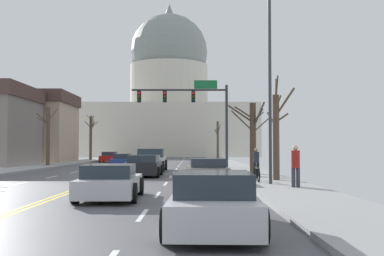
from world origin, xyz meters
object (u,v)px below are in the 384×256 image
at_px(sedan_near_03, 108,183).
at_px(sedan_near_04, 211,203).
at_px(sedan_oncoming_01, 107,157).
at_px(sedan_near_01, 142,166).
at_px(street_lamp_right, 263,69).
at_px(pedestrian_00, 254,161).
at_px(signal_gantry, 191,104).
at_px(sedan_near_02, 205,172).
at_px(pedestrian_01, 293,164).
at_px(bicycle_parked, 255,174).
at_px(pickup_truck_near_00, 148,161).
at_px(sedan_oncoming_00, 120,160).

relative_size(sedan_near_03, sedan_near_04, 0.94).
bearing_deg(sedan_oncoming_01, sedan_near_01, -76.01).
distance_m(street_lamp_right, pedestrian_00, 6.90).
bearing_deg(sedan_oncoming_01, signal_gantry, -61.53).
bearing_deg(sedan_near_02, pedestrian_01, -42.88).
relative_size(street_lamp_right, pedestrian_00, 5.55).
height_order(sedan_near_03, sedan_near_04, sedan_near_04).
relative_size(street_lamp_right, bicycle_parked, 4.93).
relative_size(sedan_near_04, pedestrian_01, 2.74).
height_order(street_lamp_right, sedan_near_04, street_lamp_right).
bearing_deg(bicycle_parked, sedan_near_04, -102.04).
bearing_deg(signal_gantry, sedan_near_01, -106.54).
xyz_separation_m(signal_gantry, street_lamp_right, (3.15, -17.66, -0.09)).
bearing_deg(sedan_oncoming_01, street_lamp_right, -69.93).
bearing_deg(sedan_near_03, sedan_oncoming_01, 100.09).
bearing_deg(sedan_near_03, pickup_truck_near_00, 91.08).
xyz_separation_m(pickup_truck_near_00, sedan_near_03, (0.36, -19.00, -0.19)).
distance_m(sedan_oncoming_01, pedestrian_01, 40.61).
distance_m(sedan_near_01, sedan_oncoming_01, 29.56).
xyz_separation_m(sedan_near_02, pedestrian_00, (2.88, 3.96, 0.43)).
bearing_deg(pedestrian_00, signal_gantry, 106.02).
xyz_separation_m(sedan_near_01, sedan_oncoming_01, (-7.14, 28.69, -0.03)).
bearing_deg(sedan_near_04, pickup_truck_near_00, 98.09).
height_order(signal_gantry, pedestrian_00, signal_gantry).
xyz_separation_m(sedan_near_01, sedan_near_02, (3.59, -6.13, -0.03)).
relative_size(street_lamp_right, pickup_truck_near_00, 1.52).
relative_size(sedan_near_02, pedestrian_00, 2.96).
distance_m(sedan_near_01, sedan_near_02, 7.11).
xyz_separation_m(sedan_oncoming_01, bicycle_parked, (13.11, -34.79, -0.09)).
height_order(sedan_near_04, sedan_oncoming_00, sedan_near_04).
relative_size(sedan_near_03, pedestrian_01, 2.57).
relative_size(pickup_truck_near_00, sedan_oncoming_00, 1.23).
relative_size(signal_gantry, street_lamp_right, 0.91).
bearing_deg(signal_gantry, pedestrian_01, -78.08).
relative_size(sedan_near_01, sedan_oncoming_01, 0.99).
bearing_deg(signal_gantry, bicycle_parked, -79.49).
bearing_deg(bicycle_parked, pickup_truck_near_00, 115.91).
bearing_deg(sedan_near_02, sedan_oncoming_01, 107.14).
distance_m(pickup_truck_near_00, sedan_near_03, 19.00).
xyz_separation_m(street_lamp_right, sedan_near_02, (-2.53, 1.51, -4.62)).
distance_m(signal_gantry, bicycle_parked, 17.09).
height_order(signal_gantry, sedan_near_02, signal_gantry).
relative_size(street_lamp_right, sedan_near_02, 1.87).
xyz_separation_m(sedan_near_02, bicycle_parked, (2.38, 0.03, -0.10)).
height_order(sedan_near_03, bicycle_parked, sedan_near_03).
height_order(street_lamp_right, sedan_oncoming_01, street_lamp_right).
distance_m(street_lamp_right, sedan_oncoming_00, 25.74).
height_order(pedestrian_00, bicycle_parked, pedestrian_00).
bearing_deg(sedan_near_04, street_lamp_right, 75.50).
xyz_separation_m(sedan_near_04, sedan_oncoming_01, (-10.50, 47.04, 0.00)).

